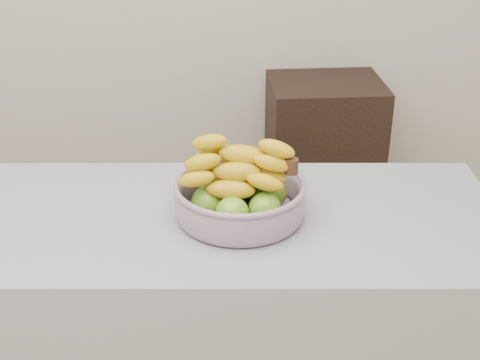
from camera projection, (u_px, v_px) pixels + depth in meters
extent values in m
cube|color=gray|center=(115.00, 355.00, 1.86)|extent=(2.00, 0.60, 0.90)
cube|color=black|center=(321.00, 173.00, 2.94)|extent=(0.49, 0.41, 0.84)
cylinder|color=#AAB3CC|center=(240.00, 214.00, 1.65)|extent=(0.28, 0.28, 0.01)
torus|color=#AAB3CC|center=(240.00, 184.00, 1.61)|extent=(0.32, 0.32, 0.02)
sphere|color=#4F8617|center=(232.00, 213.00, 1.56)|extent=(0.08, 0.08, 0.08)
sphere|color=#4F8617|center=(265.00, 208.00, 1.58)|extent=(0.08, 0.08, 0.08)
sphere|color=#4F8617|center=(271.00, 193.00, 1.65)|extent=(0.08, 0.08, 0.08)
sphere|color=#4F8617|center=(247.00, 182.00, 1.70)|extent=(0.08, 0.08, 0.08)
sphere|color=#4F8617|center=(217.00, 187.00, 1.68)|extent=(0.08, 0.08, 0.08)
sphere|color=#4F8617|center=(208.00, 202.00, 1.61)|extent=(0.08, 0.08, 0.08)
ellipsoid|color=yellow|center=(231.00, 190.00, 1.57)|extent=(0.21, 0.07, 0.05)
ellipsoid|color=yellow|center=(236.00, 180.00, 1.61)|extent=(0.21, 0.09, 0.05)
ellipsoid|color=yellow|center=(240.00, 170.00, 1.66)|extent=(0.21, 0.11, 0.05)
ellipsoid|color=yellow|center=(237.00, 172.00, 1.57)|extent=(0.21, 0.05, 0.05)
ellipsoid|color=yellow|center=(243.00, 162.00, 1.62)|extent=(0.21, 0.13, 0.05)
ellipsoid|color=yellow|center=(243.00, 155.00, 1.58)|extent=(0.21, 0.09, 0.05)
cylinder|color=#382112|center=(291.00, 166.00, 1.56)|extent=(0.03, 0.03, 0.04)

